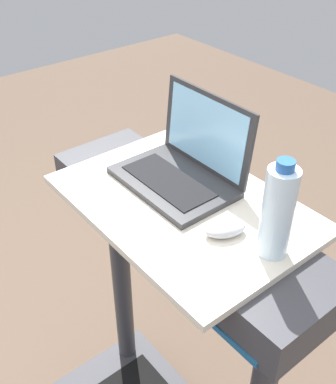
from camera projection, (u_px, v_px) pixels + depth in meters
The scene contains 4 objects.
desk_board at pixel (183, 204), 1.23m from camera, with size 0.66×0.46×0.02m, color beige.
laptop at pixel (184, 165), 1.27m from camera, with size 0.33×0.24×0.23m.
computer_mouse at pixel (225, 228), 1.10m from camera, with size 0.06×0.10×0.03m, color #B2B2B7.
water_bottle at pixel (278, 212), 1.00m from camera, with size 0.07×0.07×0.24m.
Camera 1 is at (0.74, 0.06, 1.87)m, focal length 44.19 mm.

